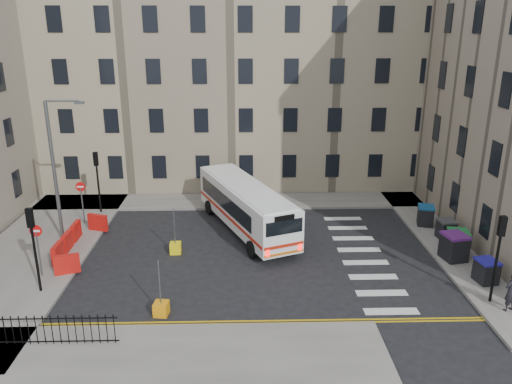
{
  "coord_description": "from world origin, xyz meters",
  "views": [
    {
      "loc": [
        -2.45,
        -24.99,
        11.87
      ],
      "look_at": [
        -1.75,
        1.82,
        3.0
      ],
      "focal_mm": 35.0,
      "sensor_mm": 36.0,
      "label": 1
    }
  ],
  "objects_px": {
    "bollard_chevron": "(161,309)",
    "streetlamp": "(54,170)",
    "pedestrian": "(511,292)",
    "wheelie_bin_a": "(486,271)",
    "bus": "(245,205)",
    "wheelie_bin_c": "(458,242)",
    "wheelie_bin_e": "(426,215)",
    "wheelie_bin_b": "(454,247)",
    "wheelie_bin_d": "(446,229)",
    "bollard_yellow": "(176,248)"
  },
  "relations": [
    {
      "from": "wheelie_bin_a",
      "to": "wheelie_bin_d",
      "type": "xyz_separation_m",
      "value": [
        0.09,
        5.22,
        -0.0
      ]
    },
    {
      "from": "wheelie_bin_a",
      "to": "wheelie_bin_c",
      "type": "relative_size",
      "value": 0.87
    },
    {
      "from": "streetlamp",
      "to": "wheelie_bin_a",
      "type": "height_order",
      "value": "streetlamp"
    },
    {
      "from": "bollard_yellow",
      "to": "streetlamp",
      "type": "bearing_deg",
      "value": 165.49
    },
    {
      "from": "pedestrian",
      "to": "wheelie_bin_a",
      "type": "bearing_deg",
      "value": -116.42
    },
    {
      "from": "wheelie_bin_d",
      "to": "pedestrian",
      "type": "height_order",
      "value": "pedestrian"
    },
    {
      "from": "wheelie_bin_b",
      "to": "wheelie_bin_c",
      "type": "bearing_deg",
      "value": 43.38
    },
    {
      "from": "wheelie_bin_b",
      "to": "wheelie_bin_e",
      "type": "xyz_separation_m",
      "value": [
        0.2,
        4.87,
        -0.1
      ]
    },
    {
      "from": "wheelie_bin_b",
      "to": "wheelie_bin_d",
      "type": "height_order",
      "value": "wheelie_bin_b"
    },
    {
      "from": "wheelie_bin_d",
      "to": "wheelie_bin_a",
      "type": "bearing_deg",
      "value": -95.96
    },
    {
      "from": "wheelie_bin_c",
      "to": "bollard_chevron",
      "type": "bearing_deg",
      "value": -150.17
    },
    {
      "from": "bus",
      "to": "wheelie_bin_c",
      "type": "distance_m",
      "value": 12.18
    },
    {
      "from": "wheelie_bin_a",
      "to": "pedestrian",
      "type": "xyz_separation_m",
      "value": [
        -0.17,
        -2.56,
        0.34
      ]
    },
    {
      "from": "wheelie_bin_b",
      "to": "bollard_chevron",
      "type": "distance_m",
      "value": 15.48
    },
    {
      "from": "wheelie_bin_e",
      "to": "bollard_chevron",
      "type": "height_order",
      "value": "wheelie_bin_e"
    },
    {
      "from": "wheelie_bin_c",
      "to": "wheelie_bin_e",
      "type": "relative_size",
      "value": 1.02
    },
    {
      "from": "streetlamp",
      "to": "bollard_yellow",
      "type": "distance_m",
      "value": 8.07
    },
    {
      "from": "pedestrian",
      "to": "bollard_chevron",
      "type": "relative_size",
      "value": 3.05
    },
    {
      "from": "streetlamp",
      "to": "pedestrian",
      "type": "bearing_deg",
      "value": -20.57
    },
    {
      "from": "pedestrian",
      "to": "wheelie_bin_b",
      "type": "bearing_deg",
      "value": -108.19
    },
    {
      "from": "bollard_yellow",
      "to": "bollard_chevron",
      "type": "relative_size",
      "value": 1.0
    },
    {
      "from": "streetlamp",
      "to": "bus",
      "type": "xyz_separation_m",
      "value": [
        10.65,
        1.48,
        -2.7
      ]
    },
    {
      "from": "wheelie_bin_b",
      "to": "pedestrian",
      "type": "distance_m",
      "value": 5.09
    },
    {
      "from": "wheelie_bin_a",
      "to": "bollard_chevron",
      "type": "distance_m",
      "value": 15.44
    },
    {
      "from": "wheelie_bin_c",
      "to": "wheelie_bin_e",
      "type": "xyz_separation_m",
      "value": [
        -0.28,
        4.19,
        -0.05
      ]
    },
    {
      "from": "streetlamp",
      "to": "wheelie_bin_d",
      "type": "height_order",
      "value": "streetlamp"
    },
    {
      "from": "bus",
      "to": "pedestrian",
      "type": "height_order",
      "value": "bus"
    },
    {
      "from": "wheelie_bin_e",
      "to": "bollard_chevron",
      "type": "distance_m",
      "value": 17.78
    },
    {
      "from": "wheelie_bin_d",
      "to": "bollard_chevron",
      "type": "relative_size",
      "value": 1.9
    },
    {
      "from": "wheelie_bin_a",
      "to": "wheelie_bin_e",
      "type": "relative_size",
      "value": 0.88
    },
    {
      "from": "bus",
      "to": "bollard_chevron",
      "type": "distance_m",
      "value": 10.27
    },
    {
      "from": "streetlamp",
      "to": "wheelie_bin_d",
      "type": "xyz_separation_m",
      "value": [
        22.3,
        -0.48,
        -3.61
      ]
    },
    {
      "from": "wheelie_bin_a",
      "to": "wheelie_bin_e",
      "type": "height_order",
      "value": "wheelie_bin_e"
    },
    {
      "from": "bus",
      "to": "wheelie_bin_c",
      "type": "bearing_deg",
      "value": -41.37
    },
    {
      "from": "wheelie_bin_a",
      "to": "bollard_yellow",
      "type": "relative_size",
      "value": 1.96
    },
    {
      "from": "bollard_chevron",
      "to": "streetlamp",
      "type": "bearing_deg",
      "value": 130.94
    },
    {
      "from": "wheelie_bin_d",
      "to": "pedestrian",
      "type": "bearing_deg",
      "value": -96.91
    },
    {
      "from": "wheelie_bin_b",
      "to": "bollard_yellow",
      "type": "bearing_deg",
      "value": 163.13
    },
    {
      "from": "bus",
      "to": "wheelie_bin_b",
      "type": "relative_size",
      "value": 7.09
    },
    {
      "from": "wheelie_bin_b",
      "to": "pedestrian",
      "type": "bearing_deg",
      "value": -97.01
    },
    {
      "from": "wheelie_bin_d",
      "to": "wheelie_bin_e",
      "type": "relative_size",
      "value": 0.86
    },
    {
      "from": "wheelie_bin_b",
      "to": "streetlamp",
      "type": "bearing_deg",
      "value": 160.27
    },
    {
      "from": "wheelie_bin_b",
      "to": "wheelie_bin_e",
      "type": "height_order",
      "value": "wheelie_bin_b"
    },
    {
      "from": "wheelie_bin_a",
      "to": "wheelie_bin_d",
      "type": "relative_size",
      "value": 1.03
    },
    {
      "from": "wheelie_bin_a",
      "to": "bollard_chevron",
      "type": "xyz_separation_m",
      "value": [
        -15.26,
        -2.29,
        -0.43
      ]
    },
    {
      "from": "wheelie_bin_c",
      "to": "pedestrian",
      "type": "xyz_separation_m",
      "value": [
        -0.1,
        -5.75,
        0.25
      ]
    },
    {
      "from": "bus",
      "to": "wheelie_bin_e",
      "type": "bearing_deg",
      "value": -21.19
    },
    {
      "from": "wheelie_bin_d",
      "to": "bollard_chevron",
      "type": "xyz_separation_m",
      "value": [
        -15.36,
        -7.52,
        -0.43
      ]
    },
    {
      "from": "wheelie_bin_e",
      "to": "wheelie_bin_a",
      "type": "bearing_deg",
      "value": -71.56
    },
    {
      "from": "wheelie_bin_c",
      "to": "pedestrian",
      "type": "relative_size",
      "value": 0.74
    }
  ]
}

